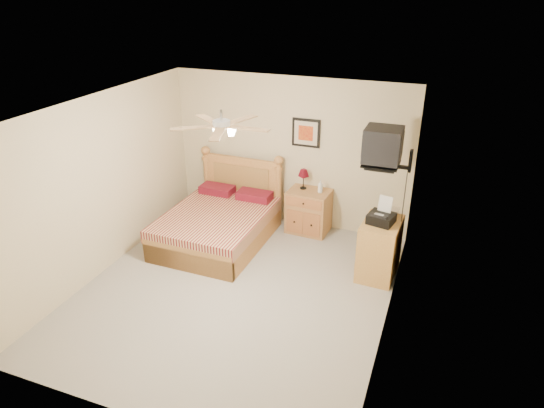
{
  "coord_description": "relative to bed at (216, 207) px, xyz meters",
  "views": [
    {
      "loc": [
        2.39,
        -4.94,
        3.87
      ],
      "look_at": [
        0.19,
        0.9,
        0.94
      ],
      "focal_mm": 32.0,
      "sensor_mm": 36.0,
      "label": 1
    }
  ],
  "objects": [
    {
      "name": "wall_left",
      "position": [
        -1.17,
        -1.12,
        0.63
      ],
      "size": [
        0.04,
        4.5,
        2.5
      ],
      "primitive_type": "cube",
      "color": "beige",
      "rests_on": "ground"
    },
    {
      "name": "bed",
      "position": [
        0.0,
        0.0,
        0.0
      ],
      "size": [
        1.5,
        1.94,
        1.24
      ],
      "primitive_type": null,
      "rotation": [
        0.0,
        0.0,
        -0.02
      ],
      "color": "#AA6B34",
      "rests_on": "ground"
    },
    {
      "name": "dresser",
      "position": [
        2.56,
        -0.04,
        -0.2
      ],
      "size": [
        0.54,
        0.74,
        0.84
      ],
      "primitive_type": "cube",
      "rotation": [
        0.0,
        0.0,
        -0.06
      ],
      "color": "#B57736",
      "rests_on": "ground"
    },
    {
      "name": "wall_back",
      "position": [
        0.83,
        1.13,
        0.63
      ],
      "size": [
        4.0,
        0.04,
        2.5
      ],
      "primitive_type": "cube",
      "color": "beige",
      "rests_on": "ground"
    },
    {
      "name": "magazine_lower",
      "position": [
        2.5,
        0.26,
        0.23
      ],
      "size": [
        0.27,
        0.3,
        0.02
      ],
      "primitive_type": "imported",
      "rotation": [
        0.0,
        0.0,
        0.42
      ],
      "color": "#BAAA95",
      "rests_on": "dresser"
    },
    {
      "name": "floor",
      "position": [
        0.83,
        -1.12,
        -0.62
      ],
      "size": [
        4.5,
        4.5,
        0.0
      ],
      "primitive_type": "plane",
      "color": "gray",
      "rests_on": "ground"
    },
    {
      "name": "framed_picture",
      "position": [
        1.1,
        1.11,
        1.0
      ],
      "size": [
        0.46,
        0.04,
        0.46
      ],
      "primitive_type": "cube",
      "color": "black",
      "rests_on": "wall_back"
    },
    {
      "name": "wall_tv",
      "position": [
        2.58,
        0.22,
        1.19
      ],
      "size": [
        0.56,
        0.46,
        0.58
      ],
      "primitive_type": null,
      "color": "black",
      "rests_on": "wall_right"
    },
    {
      "name": "wall_right",
      "position": [
        2.83,
        -1.12,
        0.63
      ],
      "size": [
        0.04,
        4.5,
        2.5
      ],
      "primitive_type": "cube",
      "color": "beige",
      "rests_on": "ground"
    },
    {
      "name": "magazine_upper",
      "position": [
        2.52,
        0.29,
        0.26
      ],
      "size": [
        0.23,
        0.3,
        0.02
      ],
      "primitive_type": "imported",
      "rotation": [
        0.0,
        0.0,
        -0.06
      ],
      "color": "gray",
      "rests_on": "magazine_lower"
    },
    {
      "name": "table_lamp",
      "position": [
        1.12,
        0.96,
        0.27
      ],
      "size": [
        0.21,
        0.21,
        0.34
      ],
      "primitive_type": null,
      "rotation": [
        0.0,
        0.0,
        0.19
      ],
      "color": "#5A0816",
      "rests_on": "nightstand"
    },
    {
      "name": "nightstand",
      "position": [
        1.25,
        0.88,
        -0.26
      ],
      "size": [
        0.7,
        0.54,
        0.72
      ],
      "primitive_type": "cube",
      "rotation": [
        0.0,
        0.0,
        -0.06
      ],
      "color": "#A16231",
      "rests_on": "ground"
    },
    {
      "name": "wall_front",
      "position": [
        0.83,
        -3.37,
        0.63
      ],
      "size": [
        4.0,
        0.04,
        2.5
      ],
      "primitive_type": "cube",
      "color": "beige",
      "rests_on": "ground"
    },
    {
      "name": "fax_machine",
      "position": [
        2.54,
        -0.07,
        0.4
      ],
      "size": [
        0.4,
        0.41,
        0.35
      ],
      "primitive_type": null,
      "rotation": [
        0.0,
        0.0,
        -0.21
      ],
      "color": "black",
      "rests_on": "dresser"
    },
    {
      "name": "ceiling_fan",
      "position": [
        0.83,
        -1.32,
        1.74
      ],
      "size": [
        1.14,
        1.14,
        0.28
      ],
      "primitive_type": null,
      "color": "silver",
      "rests_on": "ceiling"
    },
    {
      "name": "ceiling",
      "position": [
        0.83,
        -1.12,
        1.88
      ],
      "size": [
        4.0,
        4.5,
        0.04
      ],
      "primitive_type": "cube",
      "color": "white",
      "rests_on": "ground"
    },
    {
      "name": "lotion_bottle",
      "position": [
        1.42,
        0.89,
        0.21
      ],
      "size": [
        0.1,
        0.1,
        0.21
      ],
      "primitive_type": "imported",
      "rotation": [
        0.0,
        0.0,
        0.33
      ],
      "color": "silver",
      "rests_on": "nightstand"
    }
  ]
}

